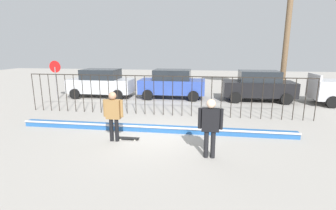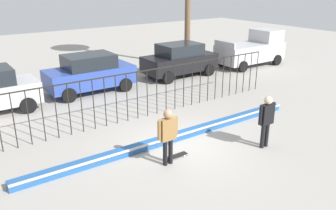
# 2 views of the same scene
# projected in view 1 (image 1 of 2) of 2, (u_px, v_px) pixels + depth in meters

# --- Properties ---
(ground_plane) EXTENTS (60.00, 60.00, 0.00)m
(ground_plane) POSITION_uv_depth(u_px,v_px,m) (151.00, 135.00, 9.50)
(ground_plane) COLOR #9E9991
(bowl_coping_ledge) EXTENTS (11.00, 0.40, 0.27)m
(bowl_coping_ledge) POSITION_uv_depth(u_px,v_px,m) (153.00, 128.00, 9.89)
(bowl_coping_ledge) COLOR #235699
(bowl_coping_ledge) RESTS_ON ground
(perimeter_fence) EXTENTS (14.04, 0.04, 1.96)m
(perimeter_fence) POSITION_uv_depth(u_px,v_px,m) (163.00, 91.00, 12.09)
(perimeter_fence) COLOR black
(perimeter_fence) RESTS_ON ground
(skateboarder) EXTENTS (0.72, 0.27, 1.78)m
(skateboarder) POSITION_uv_depth(u_px,v_px,m) (113.00, 112.00, 8.64)
(skateboarder) COLOR black
(skateboarder) RESTS_ON ground
(skateboard) EXTENTS (0.80, 0.20, 0.07)m
(skateboard) POSITION_uv_depth(u_px,v_px,m) (128.00, 138.00, 8.97)
(skateboard) COLOR black
(skateboard) RESTS_ON ground
(camera_operator) EXTENTS (0.73, 0.27, 1.81)m
(camera_operator) POSITION_uv_depth(u_px,v_px,m) (210.00, 123.00, 7.28)
(camera_operator) COLOR black
(camera_operator) RESTS_ON ground
(parked_car_silver) EXTENTS (4.30, 2.12, 1.90)m
(parked_car_silver) POSITION_uv_depth(u_px,v_px,m) (101.00, 83.00, 16.82)
(parked_car_silver) COLOR #B7BABF
(parked_car_silver) RESTS_ON ground
(parked_car_blue) EXTENTS (4.30, 2.12, 1.90)m
(parked_car_blue) POSITION_uv_depth(u_px,v_px,m) (172.00, 84.00, 16.44)
(parked_car_blue) COLOR #2D479E
(parked_car_blue) RESTS_ON ground
(parked_car_black) EXTENTS (4.30, 2.12, 1.90)m
(parked_car_black) POSITION_uv_depth(u_px,v_px,m) (258.00, 86.00, 15.55)
(parked_car_black) COLOR black
(parked_car_black) RESTS_ON ground
(stop_sign) EXTENTS (0.76, 0.07, 2.50)m
(stop_sign) POSITION_uv_depth(u_px,v_px,m) (56.00, 75.00, 15.85)
(stop_sign) COLOR slate
(stop_sign) RESTS_ON ground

